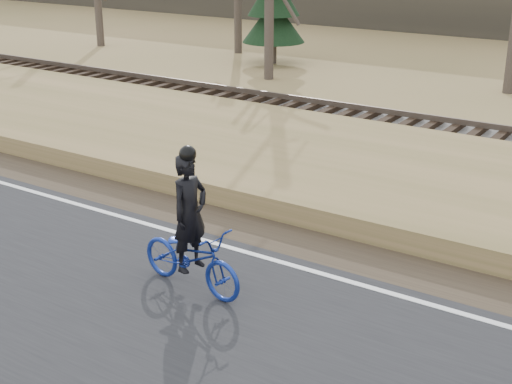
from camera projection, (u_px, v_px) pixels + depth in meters
The scene contains 7 objects.
ground at pixel (20, 195), 15.27m from camera, with size 120.00×120.00×0.00m, color #9C7B4F.
edge_line at pixel (27, 190), 15.40m from camera, with size 120.00×0.12×0.01m, color silver.
shoulder at pixel (62, 179), 16.20m from camera, with size 120.00×1.60×0.04m, color #473A2B.
embankment at pixel (150, 140), 18.48m from camera, with size 120.00×5.00×0.44m, color #9C7B4F.
ballast at pixel (233, 110), 21.46m from camera, with size 120.00×3.00×0.45m, color slate.
railroad at pixel (233, 100), 21.35m from camera, with size 120.00×2.40×0.29m.
cyclist at pixel (191, 245), 11.00m from camera, with size 2.06×0.91×2.34m.
Camera 1 is at (12.06, -9.16, 5.42)m, focal length 50.00 mm.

